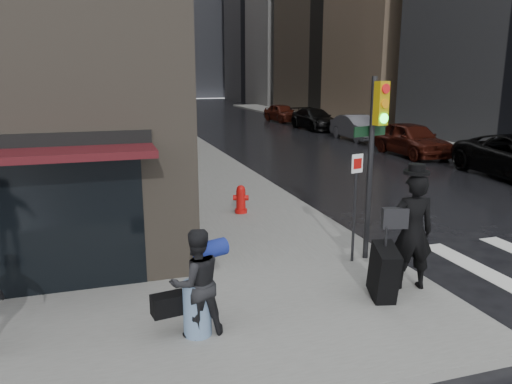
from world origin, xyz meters
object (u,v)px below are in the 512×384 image
traffic_light (373,145)px  fire_hydrant (241,200)px  parked_car_3 (315,119)px  parked_car_2 (357,128)px  man_overcoat (406,238)px  man_jeans (196,282)px  parked_car_1 (411,139)px  parked_car_4 (282,113)px

traffic_light → fire_hydrant: (-1.51, 4.15, -2.02)m
parked_car_3 → fire_hydrant: bearing=-120.8°
traffic_light → parked_car_2: bearing=47.2°
parked_car_2 → man_overcoat: bearing=-116.4°
man_jeans → fire_hydrant: (2.39, 6.08, -0.47)m
traffic_light → parked_car_1: traffic_light is taller
fire_hydrant → parked_car_4: parked_car_4 is taller
man_jeans → fire_hydrant: bearing=-120.7°
parked_car_1 → parked_car_3: size_ratio=0.95×
man_overcoat → man_jeans: bearing=20.5°
man_overcoat → parked_car_2: bearing=-102.6°
man_jeans → parked_car_4: bearing=-121.7°
parked_car_1 → parked_car_3: bearing=89.5°
man_overcoat → parked_car_3: (9.60, 25.31, -0.39)m
parked_car_2 → parked_car_3: size_ratio=0.89×
man_jeans → parked_car_3: bearing=-126.6°
parked_car_2 → fire_hydrant: bearing=-128.7°
parked_car_3 → parked_car_4: bearing=90.5°
parked_car_2 → parked_car_3: bearing=91.1°
man_overcoat → traffic_light: size_ratio=0.62×
traffic_light → parked_car_4: 31.20m
parked_car_2 → parked_car_4: bearing=91.8°
traffic_light → parked_car_3: (9.45, 23.79, -1.80)m
parked_car_2 → man_jeans: bearing=-124.0°
parked_car_1 → parked_car_3: parked_car_1 is taller
parked_car_1 → man_overcoat: bearing=-123.9°
man_jeans → parked_car_4: man_jeans is taller
man_overcoat → fire_hydrant: bearing=-62.4°
man_overcoat → parked_car_4: (9.37, 31.27, -0.38)m
man_jeans → parked_car_2: bearing=-133.4°
man_overcoat → parked_car_3: 27.07m
fire_hydrant → parked_car_3: bearing=60.8°
parked_car_1 → parked_car_4: size_ratio=1.11×
man_jeans → parked_car_1: size_ratio=0.34×
parked_car_1 → parked_car_3: (0.30, 11.92, -0.08)m
traffic_light → fire_hydrant: bearing=95.4°
parked_car_4 → man_overcoat: bearing=-112.0°
fire_hydrant → man_overcoat: bearing=-76.5°
parked_car_3 → parked_car_1: bearing=-93.1°
parked_car_4 → parked_car_2: bearing=-93.8°
parked_car_4 → parked_car_3: bearing=-93.1°
parked_car_4 → man_jeans: bearing=-117.8°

